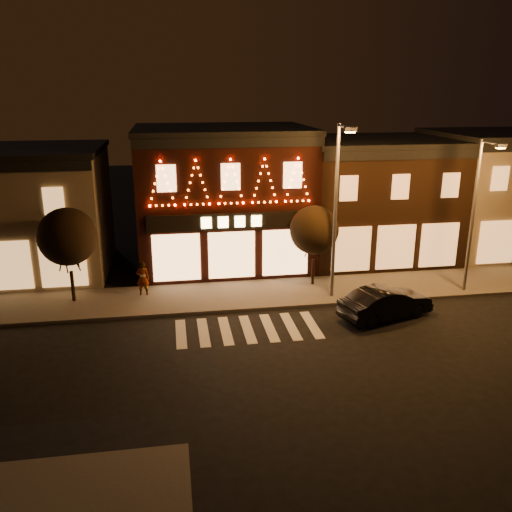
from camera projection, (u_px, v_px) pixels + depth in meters
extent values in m
plane|color=black|center=(263.00, 373.00, 20.53)|extent=(120.00, 120.00, 0.00)
cube|color=#47423D|center=(274.00, 293.00, 28.35)|extent=(44.00, 4.00, 0.15)
cube|color=black|center=(223.00, 199.00, 32.52)|extent=(10.00, 8.00, 8.00)
cube|color=black|center=(222.00, 129.00, 31.27)|extent=(10.20, 8.20, 0.30)
cube|color=black|center=(230.00, 143.00, 27.58)|extent=(10.00, 0.25, 0.50)
cube|color=black|center=(231.00, 221.00, 28.78)|extent=(9.00, 0.15, 0.90)
cube|color=#FFD87F|center=(232.00, 222.00, 28.68)|extent=(3.40, 0.08, 0.60)
cube|color=black|center=(372.00, 201.00, 34.09)|extent=(9.00, 8.00, 7.20)
cube|color=black|center=(376.00, 141.00, 32.97)|extent=(9.20, 8.20, 0.30)
cube|color=black|center=(403.00, 155.00, 29.27)|extent=(9.00, 0.25, 0.50)
cube|color=#7D7359|center=(502.00, 194.00, 35.42)|extent=(9.00, 8.00, 7.50)
cube|color=black|center=(510.00, 134.00, 34.25)|extent=(9.20, 8.20, 0.30)
cylinder|color=#59595E|center=(335.00, 214.00, 26.52)|extent=(0.17, 0.17, 8.72)
cylinder|color=#59595E|center=(344.00, 127.00, 24.42)|extent=(0.16, 1.75, 0.11)
cube|color=#59595E|center=(350.00, 129.00, 23.62)|extent=(0.55, 0.32, 0.20)
cube|color=orange|center=(350.00, 132.00, 23.65)|extent=(0.42, 0.23, 0.05)
cylinder|color=#59595E|center=(473.00, 218.00, 27.46)|extent=(0.16, 0.16, 7.89)
cylinder|color=#59595E|center=(491.00, 143.00, 25.57)|extent=(0.11, 1.58, 0.10)
cube|color=#59595E|center=(501.00, 146.00, 24.84)|extent=(0.50, 0.28, 0.18)
cube|color=orange|center=(500.00, 148.00, 24.87)|extent=(0.38, 0.20, 0.05)
cylinder|color=black|center=(73.00, 286.00, 26.95)|extent=(0.18, 0.18, 1.57)
sphere|color=black|center=(67.00, 237.00, 26.18)|extent=(2.86, 2.86, 2.86)
cylinder|color=black|center=(313.00, 272.00, 29.26)|extent=(0.16, 0.16, 1.43)
sphere|color=black|center=(314.00, 230.00, 28.55)|extent=(2.62, 2.62, 2.62)
imported|color=black|center=(386.00, 303.00, 25.27)|extent=(4.87, 2.96, 1.51)
imported|color=gray|center=(143.00, 278.00, 27.68)|extent=(0.68, 0.47, 1.81)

